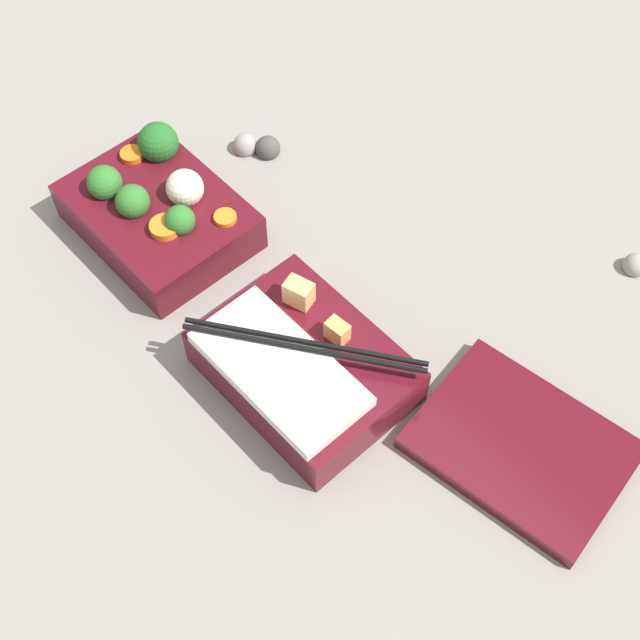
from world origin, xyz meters
name	(u,v)px	position (x,y,z in m)	size (l,w,h in m)	color
ground_plane	(237,302)	(0.00, 0.00, 0.00)	(3.00, 3.00, 0.00)	gray
bento_tray_vegetable	(159,208)	(-0.13, 0.00, 0.03)	(0.18, 0.14, 0.08)	#510F19
bento_tray_rice	(302,366)	(0.11, -0.01, 0.03)	(0.19, 0.14, 0.07)	#510F19
bento_lid	(521,446)	(0.29, 0.08, 0.01)	(0.18, 0.13, 0.02)	#510F19
pebble_0	(635,265)	(0.24, 0.32, 0.01)	(0.02, 0.02, 0.02)	gray
pebble_1	(268,148)	(-0.13, 0.15, 0.01)	(0.03, 0.03, 0.03)	#474442
pebble_2	(245,145)	(-0.16, 0.14, 0.01)	(0.03, 0.03, 0.03)	gray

